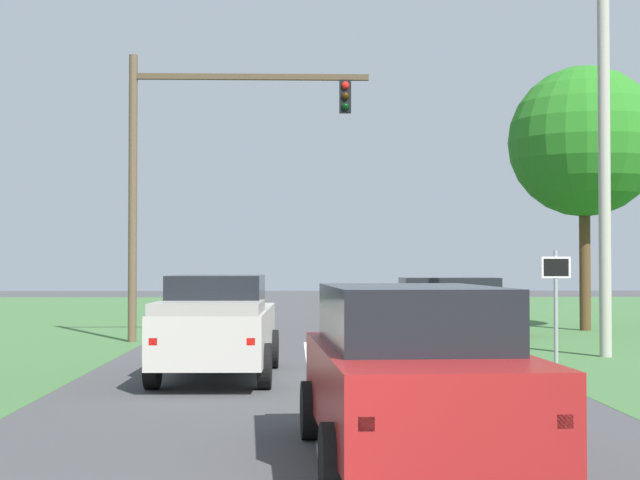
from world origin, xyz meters
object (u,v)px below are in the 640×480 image
object	(u,v)px
keep_moving_sign	(556,293)
oak_tree_right	(584,142)
traffic_light	(192,155)
utility_pole_right	(604,156)
red_suv_near	(413,370)
crossing_suv_far	(443,305)
pickup_truck_lead	(217,326)

from	to	relation	value
keep_moving_sign	oak_tree_right	bearing A→B (deg)	70.19
traffic_light	utility_pole_right	bearing A→B (deg)	-24.30
oak_tree_right	red_suv_near	bearing A→B (deg)	-111.82
traffic_light	crossing_suv_far	distance (m)	8.77
traffic_light	red_suv_near	bearing A→B (deg)	-75.62
crossing_suv_far	keep_moving_sign	bearing A→B (deg)	-84.51
red_suv_near	pickup_truck_lead	bearing A→B (deg)	109.66
traffic_light	keep_moving_sign	world-z (taller)	traffic_light
utility_pole_right	traffic_light	bearing A→B (deg)	155.70
oak_tree_right	utility_pole_right	size ratio (longest dim) A/B	0.92
oak_tree_right	utility_pole_right	world-z (taller)	utility_pole_right
traffic_light	utility_pole_right	xyz separation A→B (m)	(10.14, -4.58, -0.52)
keep_moving_sign	oak_tree_right	size ratio (longest dim) A/B	0.28
red_suv_near	oak_tree_right	distance (m)	22.67
keep_moving_sign	utility_pole_right	bearing A→B (deg)	54.14
oak_tree_right	traffic_light	bearing A→B (deg)	-161.11
pickup_truck_lead	keep_moving_sign	size ratio (longest dim) A/B	2.22
pickup_truck_lead	crossing_suv_far	distance (m)	12.11
utility_pole_right	keep_moving_sign	bearing A→B (deg)	-125.86
utility_pole_right	red_suv_near	bearing A→B (deg)	-117.09
traffic_light	crossing_suv_far	xyz separation A→B (m)	(7.37, 2.02, -4.30)
red_suv_near	keep_moving_sign	bearing A→B (deg)	65.74
pickup_truck_lead	oak_tree_right	bearing A→B (deg)	49.33
utility_pole_right	crossing_suv_far	bearing A→B (deg)	112.76
red_suv_near	keep_moving_sign	distance (m)	9.97
keep_moving_sign	red_suv_near	bearing A→B (deg)	-114.26
traffic_light	crossing_suv_far	bearing A→B (deg)	15.30
red_suv_near	keep_moving_sign	world-z (taller)	keep_moving_sign
utility_pole_right	pickup_truck_lead	bearing A→B (deg)	-155.68
red_suv_near	oak_tree_right	xyz separation A→B (m)	(8.20, 20.49, 5.16)
crossing_suv_far	utility_pole_right	xyz separation A→B (m)	(2.77, -6.60, 3.78)
red_suv_near	utility_pole_right	size ratio (longest dim) A/B	0.54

